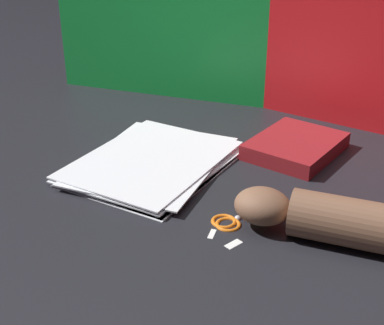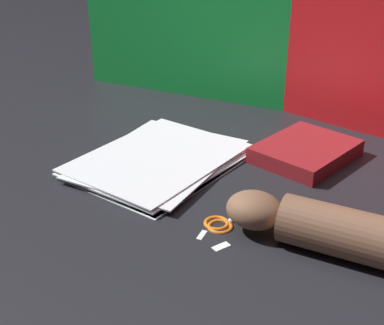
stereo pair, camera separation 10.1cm
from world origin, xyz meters
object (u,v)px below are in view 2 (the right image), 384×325
object	(u,v)px
book_closed	(306,151)
scissors	(231,219)
paper_stack	(160,161)
hand_forearm	(314,225)

from	to	relation	value
book_closed	scissors	world-z (taller)	book_closed
book_closed	paper_stack	bearing A→B (deg)	-140.82
paper_stack	hand_forearm	xyz separation A→B (m)	(0.39, -0.10, 0.03)
paper_stack	hand_forearm	bearing A→B (deg)	-14.49
scissors	hand_forearm	bearing A→B (deg)	3.66
book_closed	hand_forearm	bearing A→B (deg)	-65.05
scissors	paper_stack	bearing A→B (deg)	155.56
paper_stack	hand_forearm	world-z (taller)	hand_forearm
paper_stack	scissors	bearing A→B (deg)	-24.44
hand_forearm	book_closed	bearing A→B (deg)	114.95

